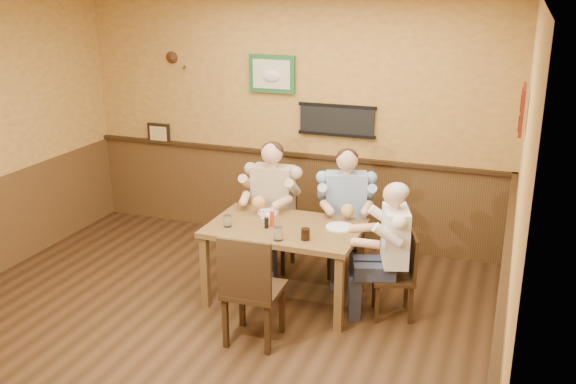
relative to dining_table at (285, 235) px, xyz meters
The scene contains 17 objects.
room 1.35m from the dining_table, 115.80° to the right, with size 5.02×5.03×2.81m.
dining_table is the anchor object (origin of this frame).
chair_back_left 0.77m from the dining_table, 119.77° to the left, with size 0.40×0.40×0.86m, color #332110, non-canonical shape.
chair_back_right 0.87m from the dining_table, 63.09° to the left, with size 0.39×0.39×0.84m, color #332110, non-canonical shape.
chair_right_end 1.05m from the dining_table, ahead, with size 0.37×0.37×0.79m, color #332110, non-canonical shape.
chair_near_side 0.79m from the dining_table, 88.93° to the right, with size 0.45×0.45×0.99m, color #332110, non-canonical shape.
diner_tan_shirt 0.74m from the dining_table, 119.77° to the left, with size 0.57×0.57×1.23m, color #CBB38C, non-canonical shape.
diner_blue_polo 0.84m from the dining_table, 63.09° to the left, with size 0.55×0.55×1.20m, color #87A6CB, non-canonical shape.
diner_white_elder 1.02m from the dining_table, ahead, with size 0.52×0.52×1.13m, color white, non-canonical shape.
water_glass_left 0.55m from the dining_table, 157.79° to the right, with size 0.07×0.07×0.11m, color silver.
water_glass_mid 0.38m from the dining_table, 79.06° to the right, with size 0.08×0.08×0.12m, color white.
cola_tumbler 0.41m from the dining_table, 41.65° to the right, with size 0.08×0.08×0.10m, color black.
hot_sauce_bottle 0.21m from the dining_table, 157.97° to the right, with size 0.04×0.04×0.16m, color #B73013.
salt_shaker 0.32m from the dining_table, 157.94° to the left, with size 0.04×0.04×0.09m, color white.
pepper_shaker 0.22m from the dining_table, 142.28° to the right, with size 0.04×0.04×0.10m, color black.
plate_far_left 0.39m from the dining_table, 135.98° to the left, with size 0.21×0.21×0.01m, color silver.
plate_far_right 0.52m from the dining_table, 13.30° to the left, with size 0.26×0.26×0.02m, color white.
Camera 1 is at (2.44, -4.23, 2.89)m, focal length 40.00 mm.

